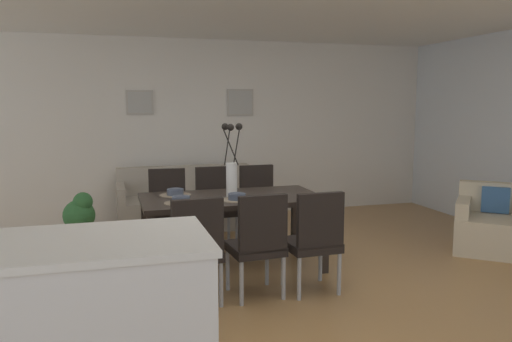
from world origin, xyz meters
name	(u,v)px	position (x,y,z in m)	size (l,w,h in m)	color
ground_plane	(267,290)	(0.00, 0.00, 0.00)	(9.00, 9.00, 0.00)	#A87A47
back_wall_panel	(201,129)	(0.00, 3.25, 1.30)	(9.00, 0.10, 2.60)	white
dining_table	(232,204)	(-0.15, 0.71, 0.66)	(1.80, 0.95, 0.74)	black
dining_chair_near_left	(195,245)	(-0.68, -0.17, 0.51)	(0.47, 0.47, 0.92)	black
dining_chair_near_right	(168,205)	(-0.70, 1.58, 0.51)	(0.47, 0.47, 0.92)	black
dining_chair_far_left	(258,240)	(-0.13, -0.16, 0.51)	(0.47, 0.47, 0.92)	black
dining_chair_far_right	(215,202)	(-0.14, 1.61, 0.51)	(0.45, 0.45, 0.92)	black
dining_chair_mid_left	(315,237)	(0.37, -0.19, 0.51)	(0.46, 0.46, 0.92)	black
dining_chair_mid_right	(259,200)	(0.41, 1.62, 0.51)	(0.45, 0.45, 0.92)	black
centerpiece_vase	(232,169)	(-0.15, 0.71, 1.02)	(0.21, 0.23, 0.73)	white
placemat_near_left	(181,203)	(-0.69, 0.49, 0.74)	(0.32, 0.32, 0.01)	#7F705B
bowl_near_left	(181,199)	(-0.69, 0.49, 0.78)	(0.17, 0.17, 0.07)	#475166
placemat_near_right	(175,195)	(-0.69, 0.92, 0.74)	(0.32, 0.32, 0.01)	#7F705B
bowl_near_right	(175,191)	(-0.69, 0.92, 0.78)	(0.17, 0.17, 0.07)	#475166
placemat_far_left	(237,200)	(-0.15, 0.49, 0.74)	(0.32, 0.32, 0.01)	#7F705B
bowl_far_left	(237,196)	(-0.15, 0.49, 0.78)	(0.17, 0.17, 0.07)	#475166
sofa	(188,206)	(-0.32, 2.61, 0.28)	(1.86, 0.84, 0.80)	#B2A899
armchair	(494,226)	(2.86, 0.45, 0.29)	(1.13, 1.13, 0.75)	beige
kitchen_island	(78,320)	(-1.53, -1.31, 0.46)	(1.48, 0.85, 0.92)	silver
framed_picture_left	(140,102)	(-0.88, 3.18, 1.69)	(0.37, 0.03, 0.34)	#B2ADA3
framed_picture_center	(240,102)	(0.58, 3.18, 1.69)	(0.40, 0.03, 0.39)	#B2ADA3
potted_plant	(80,218)	(-1.68, 1.83, 0.37)	(0.36, 0.36, 0.67)	silver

